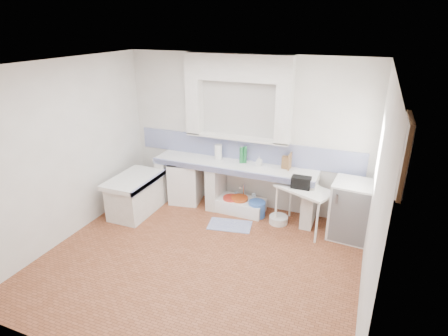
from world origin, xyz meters
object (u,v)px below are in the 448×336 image
at_px(sink, 240,206).
at_px(fridge, 351,210).
at_px(side_table, 303,209).
at_px(stove, 186,182).

bearing_deg(sink, fridge, -2.57).
bearing_deg(fridge, side_table, -170.79).
distance_m(stove, side_table, 2.32).
bearing_deg(stove, fridge, -12.60).
relative_size(stove, side_table, 0.87).
xyz_separation_m(stove, sink, (1.13, -0.01, -0.29)).
bearing_deg(side_table, fridge, 28.91).
distance_m(sink, side_table, 1.22).
relative_size(side_table, fridge, 0.95).
xyz_separation_m(sink, side_table, (1.17, -0.20, 0.27)).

